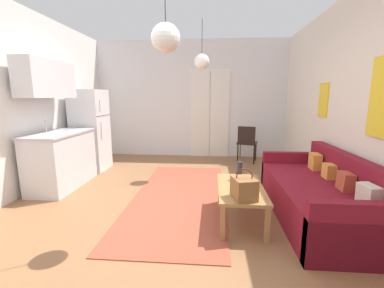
{
  "coord_description": "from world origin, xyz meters",
  "views": [
    {
      "loc": [
        0.55,
        -2.95,
        1.48
      ],
      "look_at": [
        0.23,
        0.86,
        0.76
      ],
      "focal_mm": 23.71,
      "sensor_mm": 36.0,
      "label": 1
    }
  ],
  "objects_px": {
    "bamboo_vase": "(239,170)",
    "handbag": "(244,188)",
    "coffee_table": "(241,191)",
    "refrigerator": "(91,130)",
    "pendant_lamp_near": "(166,38)",
    "pendant_lamp_far": "(202,62)",
    "couch": "(321,197)",
    "accent_chair": "(247,142)"
  },
  "relations": [
    {
      "from": "refrigerator",
      "to": "accent_chair",
      "type": "distance_m",
      "value": 3.34
    },
    {
      "from": "couch",
      "to": "coffee_table",
      "type": "xyz_separation_m",
      "value": [
        -0.99,
        -0.14,
        0.09
      ]
    },
    {
      "from": "couch",
      "to": "pendant_lamp_far",
      "type": "xyz_separation_m",
      "value": [
        -1.54,
        1.66,
        1.82
      ]
    },
    {
      "from": "coffee_table",
      "to": "pendant_lamp_far",
      "type": "relative_size",
      "value": 1.19
    },
    {
      "from": "coffee_table",
      "to": "accent_chair",
      "type": "distance_m",
      "value": 2.82
    },
    {
      "from": "accent_chair",
      "to": "pendant_lamp_far",
      "type": "distance_m",
      "value": 2.13
    },
    {
      "from": "couch",
      "to": "pendant_lamp_far",
      "type": "height_order",
      "value": "pendant_lamp_far"
    },
    {
      "from": "coffee_table",
      "to": "bamboo_vase",
      "type": "height_order",
      "value": "bamboo_vase"
    },
    {
      "from": "accent_chair",
      "to": "refrigerator",
      "type": "bearing_deg",
      "value": 29.3
    },
    {
      "from": "bamboo_vase",
      "to": "accent_chair",
      "type": "distance_m",
      "value": 2.53
    },
    {
      "from": "bamboo_vase",
      "to": "handbag",
      "type": "relative_size",
      "value": 1.39
    },
    {
      "from": "couch",
      "to": "coffee_table",
      "type": "bearing_deg",
      "value": -171.97
    },
    {
      "from": "refrigerator",
      "to": "coffee_table",
      "type": "bearing_deg",
      "value": -35.23
    },
    {
      "from": "handbag",
      "to": "pendant_lamp_near",
      "type": "bearing_deg",
      "value": 178.86
    },
    {
      "from": "bamboo_vase",
      "to": "handbag",
      "type": "bearing_deg",
      "value": -91.47
    },
    {
      "from": "coffee_table",
      "to": "bamboo_vase",
      "type": "distance_m",
      "value": 0.34
    },
    {
      "from": "handbag",
      "to": "refrigerator",
      "type": "bearing_deg",
      "value": 140.24
    },
    {
      "from": "pendant_lamp_far",
      "to": "bamboo_vase",
      "type": "bearing_deg",
      "value": -69.58
    },
    {
      "from": "couch",
      "to": "accent_chair",
      "type": "xyz_separation_m",
      "value": [
        -0.56,
        2.64,
        0.21
      ]
    },
    {
      "from": "refrigerator",
      "to": "pendant_lamp_far",
      "type": "bearing_deg",
      "value": -4.44
    },
    {
      "from": "pendant_lamp_near",
      "to": "coffee_table",
      "type": "bearing_deg",
      "value": 22.18
    },
    {
      "from": "coffee_table",
      "to": "refrigerator",
      "type": "height_order",
      "value": "refrigerator"
    },
    {
      "from": "handbag",
      "to": "accent_chair",
      "type": "bearing_deg",
      "value": 82.1
    },
    {
      "from": "coffee_table",
      "to": "pendant_lamp_far",
      "type": "xyz_separation_m",
      "value": [
        -0.55,
        1.8,
        1.72
      ]
    },
    {
      "from": "handbag",
      "to": "bamboo_vase",
      "type": "bearing_deg",
      "value": 88.53
    },
    {
      "from": "coffee_table",
      "to": "pendant_lamp_near",
      "type": "xyz_separation_m",
      "value": [
        -0.81,
        -0.33,
        1.67
      ]
    },
    {
      "from": "handbag",
      "to": "pendant_lamp_far",
      "type": "xyz_separation_m",
      "value": [
        -0.55,
        2.15,
        1.55
      ]
    },
    {
      "from": "pendant_lamp_far",
      "to": "pendant_lamp_near",
      "type": "bearing_deg",
      "value": -96.89
    },
    {
      "from": "couch",
      "to": "refrigerator",
      "type": "bearing_deg",
      "value": 154.16
    },
    {
      "from": "pendant_lamp_near",
      "to": "pendant_lamp_far",
      "type": "bearing_deg",
      "value": 83.11
    },
    {
      "from": "coffee_table",
      "to": "accent_chair",
      "type": "relative_size",
      "value": 1.22
    },
    {
      "from": "handbag",
      "to": "pendant_lamp_near",
      "type": "height_order",
      "value": "pendant_lamp_near"
    },
    {
      "from": "pendant_lamp_near",
      "to": "handbag",
      "type": "bearing_deg",
      "value": -1.14
    },
    {
      "from": "bamboo_vase",
      "to": "pendant_lamp_near",
      "type": "distance_m",
      "value": 1.82
    },
    {
      "from": "accent_chair",
      "to": "pendant_lamp_near",
      "type": "distance_m",
      "value": 3.7
    },
    {
      "from": "bamboo_vase",
      "to": "accent_chair",
      "type": "bearing_deg",
      "value": 80.49
    },
    {
      "from": "coffee_table",
      "to": "handbag",
      "type": "distance_m",
      "value": 0.38
    },
    {
      "from": "bamboo_vase",
      "to": "refrigerator",
      "type": "relative_size",
      "value": 0.28
    },
    {
      "from": "bamboo_vase",
      "to": "refrigerator",
      "type": "xyz_separation_m",
      "value": [
        -2.8,
        1.69,
        0.27
      ]
    },
    {
      "from": "coffee_table",
      "to": "pendant_lamp_far",
      "type": "height_order",
      "value": "pendant_lamp_far"
    },
    {
      "from": "accent_chair",
      "to": "pendant_lamp_far",
      "type": "relative_size",
      "value": 0.97
    },
    {
      "from": "refrigerator",
      "to": "pendant_lamp_far",
      "type": "relative_size",
      "value": 1.88
    }
  ]
}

